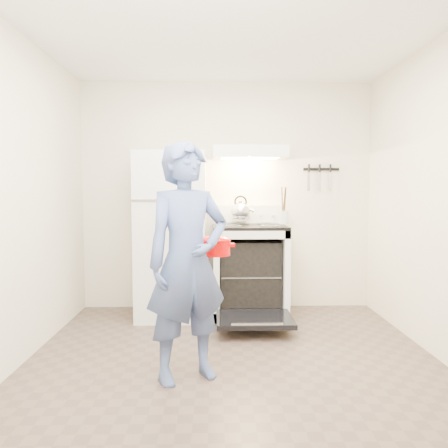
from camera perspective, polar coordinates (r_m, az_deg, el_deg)
The scene contains 15 objects.
floor at distance 3.34m, azimuth 1.32°, elevation -18.72°, with size 3.60×3.60×0.00m, color #504036.
back_wall at distance 4.87m, azimuth 0.37°, elevation 3.65°, with size 3.20×0.02×2.50m, color beige.
refrigerator at distance 4.57m, azimuth -6.80°, elevation -1.46°, with size 0.70×0.70×1.70m, color silver.
stove_body at distance 4.64m, azimuth 3.34°, elevation -6.21°, with size 0.76×0.65×0.92m, color silver.
cooktop at distance 4.58m, azimuth 3.37°, elevation -0.35°, with size 0.76×0.65×0.03m, color black.
backsplash at distance 4.85m, azimuth 3.10°, elevation 1.28°, with size 0.76×0.07×0.20m, color silver.
oven_door at distance 4.14m, azimuth 4.00°, elevation -12.28°, with size 0.70×0.54×0.04m, color black.
oven_rack at distance 4.64m, azimuth 3.34°, elevation -6.45°, with size 0.60×0.52×0.01m, color slate.
range_hood at distance 4.65m, azimuth 3.34°, elevation 9.28°, with size 0.76×0.50×0.12m, color silver.
knife_strip at distance 5.01m, azimuth 12.57°, elevation 7.00°, with size 0.40×0.02×0.03m, color black.
pizza_stone at distance 4.58m, azimuth 3.39°, elevation -6.42°, with size 0.29×0.29×0.02m, color #967256.
tea_kettle at distance 4.69m, azimuth 2.17°, elevation 1.83°, with size 0.25×0.21×0.31m, color silver, non-canonical shape.
utensil_jar at distance 4.38m, azimuth 7.80°, elevation 0.84°, with size 0.09×0.09×0.13m, color silver.
person at distance 3.02m, azimuth -4.77°, elevation -4.97°, with size 0.60×0.39×1.64m, color #35527A.
dutch_oven at distance 3.29m, azimuth -1.30°, elevation -3.11°, with size 0.31×0.24×0.21m, color #C00000, non-canonical shape.
Camera 1 is at (-0.14, -3.07, 1.31)m, focal length 35.00 mm.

